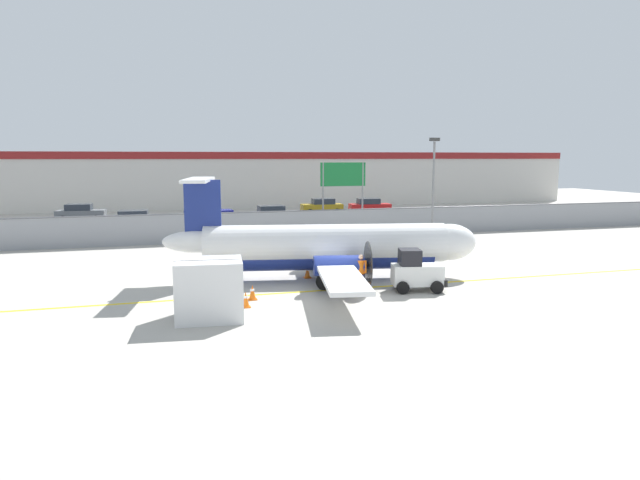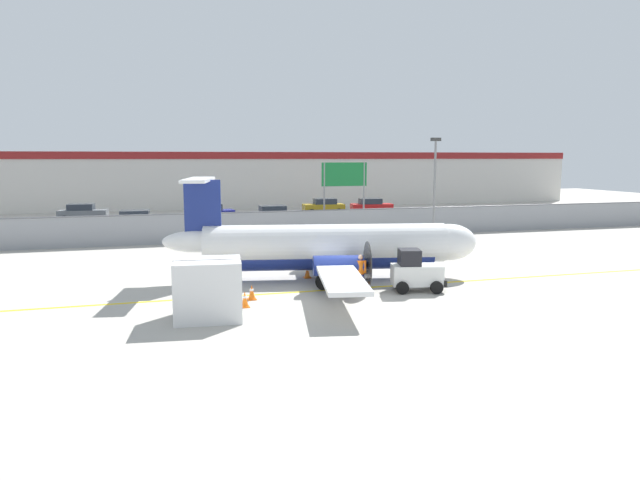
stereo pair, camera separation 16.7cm
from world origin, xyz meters
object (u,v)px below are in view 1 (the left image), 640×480
object	(u,v)px
traffic_cone_far_right	(307,272)
apron_light_pole	(433,180)
cargo_container	(209,290)
parked_car_4	(322,206)
parked_car_2	(208,213)
traffic_cone_near_left	(252,292)
highway_sign	(343,180)
commuter_airplane	(331,247)
ground_crew_worker	(361,271)
baggage_tug	(416,272)
traffic_cone_near_right	(362,282)
parked_car_1	(132,221)
parked_car_5	(369,206)
parked_car_3	(272,215)
traffic_cone_far_left	(246,300)
parked_car_0	(81,213)

from	to	relation	value
traffic_cone_far_right	apron_light_pole	size ratio (longest dim) A/B	0.09
cargo_container	traffic_cone_far_right	world-z (taller)	cargo_container
parked_car_4	parked_car_2	bearing A→B (deg)	20.98
traffic_cone_near_left	highway_sign	bearing A→B (deg)	61.50
commuter_airplane	ground_crew_worker	size ratio (longest dim) A/B	9.43
traffic_cone_near_left	parked_car_4	size ratio (longest dim) A/B	0.15
traffic_cone_far_right	parked_car_2	xyz separation A→B (m)	(-2.56, 25.54, 0.58)
baggage_tug	ground_crew_worker	xyz separation A→B (m)	(-2.49, 0.32, 0.10)
traffic_cone_near_right	parked_car_1	size ratio (longest dim) A/B	0.15
ground_crew_worker	commuter_airplane	bearing A→B (deg)	-130.75
cargo_container	parked_car_4	distance (m)	38.34
parked_car_1	parked_car_5	world-z (taller)	same
traffic_cone_near_right	commuter_airplane	bearing A→B (deg)	106.88
traffic_cone_near_right	parked_car_3	xyz separation A→B (m)	(0.96, 25.33, 0.58)
cargo_container	apron_light_pole	size ratio (longest dim) A/B	0.36
parked_car_3	parked_car_2	bearing A→B (deg)	146.76
baggage_tug	highway_sign	size ratio (longest dim) A/B	0.46
parked_car_2	highway_sign	xyz separation A→B (m)	(9.35, -10.52, 3.24)
traffic_cone_far_left	apron_light_pole	bearing A→B (deg)	43.96
parked_car_2	parked_car_5	bearing A→B (deg)	2.28
commuter_airplane	parked_car_1	xyz separation A→B (m)	(-9.99, 21.55, -0.71)
cargo_container	traffic_cone_near_right	xyz separation A→B (m)	(7.02, 3.00, -0.79)
parked_car_4	parked_car_5	world-z (taller)	same
commuter_airplane	traffic_cone_near_left	bearing A→B (deg)	-135.42
ground_crew_worker	parked_car_3	xyz separation A→B (m)	(1.26, 26.02, -0.06)
cargo_container	parked_car_0	distance (m)	35.94
traffic_cone_near_right	traffic_cone_far_left	bearing A→B (deg)	-162.59
traffic_cone_near_left	baggage_tug	bearing A→B (deg)	-3.17
traffic_cone_far_left	parked_car_0	size ratio (longest dim) A/B	0.15
commuter_airplane	traffic_cone_far_right	distance (m)	1.77
parked_car_1	apron_light_pole	xyz separation A→B (m)	(21.17, -10.21, 3.41)
parked_car_0	traffic_cone_near_right	bearing A→B (deg)	-59.79
baggage_tug	traffic_cone_near_right	xyz separation A→B (m)	(-2.20, 1.00, -0.54)
apron_light_pole	traffic_cone_near_right	bearing A→B (deg)	-127.43
parked_car_0	commuter_airplane	bearing A→B (deg)	-59.14
parked_car_0	parked_car_5	world-z (taller)	same
traffic_cone_far_right	highway_sign	xyz separation A→B (m)	(6.79, 15.02, 3.83)
parked_car_1	parked_car_5	size ratio (longest dim) A/B	0.98
traffic_cone_near_right	apron_light_pole	distance (m)	17.69
apron_light_pole	parked_car_4	bearing A→B (deg)	98.78
traffic_cone_near_left	parked_car_5	bearing A→B (deg)	61.42
cargo_container	apron_light_pole	xyz separation A→B (m)	(17.49, 16.68, 3.20)
cargo_container	highway_sign	world-z (taller)	highway_sign
baggage_tug	parked_car_5	xyz separation A→B (m)	(10.16, 32.36, 0.04)
ground_crew_worker	apron_light_pole	bearing A→B (deg)	-175.43
traffic_cone_near_right	cargo_container	bearing A→B (deg)	-156.88
cargo_container	parked_car_1	bearing A→B (deg)	103.67
commuter_airplane	traffic_cone_far_left	bearing A→B (deg)	-129.24
baggage_tug	cargo_container	world-z (taller)	cargo_container
cargo_container	parked_car_3	bearing A→B (deg)	80.14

